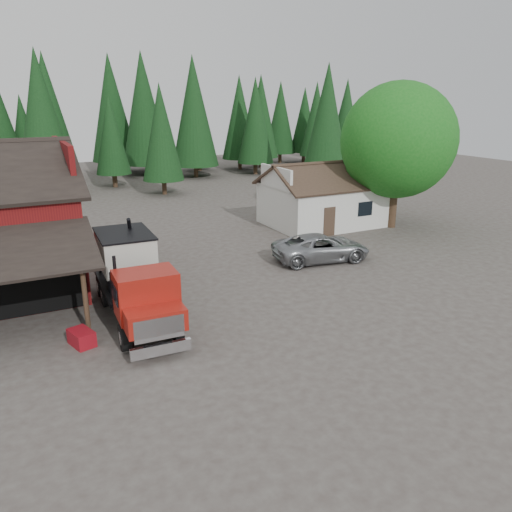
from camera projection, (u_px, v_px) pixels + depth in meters
name	position (u px, v px, depth m)	size (l,w,h in m)	color
ground	(237.00, 326.00, 20.71)	(120.00, 120.00, 0.00)	#413833
farmhouse	(323.00, 202.00, 36.84)	(8.60, 6.42, 4.65)	silver
deciduous_tree	(398.00, 145.00, 34.70)	(8.00, 8.00, 10.20)	#382619
conifer_backdrop	(82.00, 181.00, 56.44)	(76.00, 16.00, 16.00)	black
near_pine_b	(161.00, 132.00, 47.01)	(3.96, 3.96, 10.40)	#382619
near_pine_c	(327.00, 120.00, 50.17)	(4.84, 4.84, 12.40)	#382619
near_pine_d	(42.00, 116.00, 45.67)	(5.28, 5.28, 13.40)	#382619
feed_truck	(133.00, 276.00, 21.07)	(2.66, 8.78, 3.93)	black
silver_car	(321.00, 248.00, 28.78)	(2.59, 5.61, 1.56)	#979A9E
equip_box	(82.00, 338.00, 19.03)	(0.70, 1.10, 0.60)	maroon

